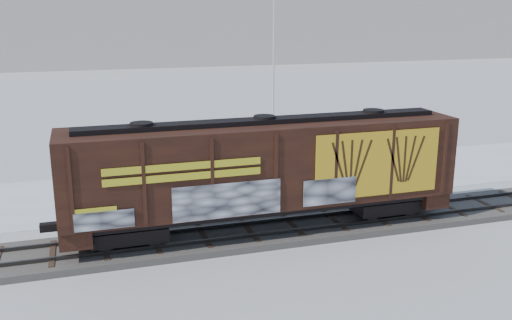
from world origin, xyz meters
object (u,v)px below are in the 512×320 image
object	(u,v)px
flagpole	(275,85)
car_silver	(230,172)
car_dark	(382,155)
car_white	(230,182)
hopper_railcar	(264,168)

from	to	relation	value
flagpole	car_silver	bearing A→B (deg)	-123.24
flagpole	car_dark	xyz separation A→B (m)	(4.36, -7.66, -3.57)
car_white	hopper_railcar	bearing A→B (deg)	167.48
hopper_railcar	car_dark	distance (m)	13.45
car_dark	car_white	bearing A→B (deg)	126.21
car_silver	car_white	distance (m)	1.74
car_silver	car_dark	size ratio (longest dim) A/B	0.83
flagpole	car_silver	size ratio (longest dim) A/B	2.72
hopper_railcar	car_white	bearing A→B (deg)	89.77
hopper_railcar	car_white	distance (m)	6.24
hopper_railcar	car_silver	size ratio (longest dim) A/B	3.85
flagpole	car_white	bearing A→B (deg)	-120.46
car_silver	car_dark	xyz separation A→B (m)	(9.90, 0.79, 0.02)
hopper_railcar	flagpole	size ratio (longest dim) A/B	1.42
hopper_railcar	car_silver	xyz separation A→B (m)	(0.45, 7.49, -2.26)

